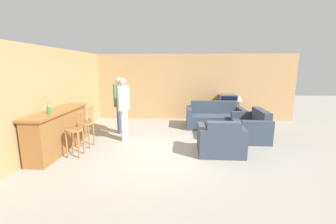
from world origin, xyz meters
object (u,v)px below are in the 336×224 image
Objects in this scene: bar_chair_near at (75,133)px; couch_far at (214,118)px; bottle at (49,109)px; bar_chair_mid at (86,126)px; person_by_counter at (124,105)px; person_by_window at (119,101)px; tv_unit at (227,115)px; table_lamp at (239,99)px; tv at (227,101)px; loveseat_right at (251,128)px; book_on_table at (215,123)px; armchair_near at (221,141)px; coffee_table at (215,126)px.

couch_far is at bearing 37.60° from bar_chair_near.
bottle is (-4.21, -2.90, 0.83)m from couch_far.
bar_chair_mid is 1.14m from person_by_counter.
person_by_window is at bearing -164.44° from couch_far.
table_lamp is at bearing -0.00° from tv_unit.
tv_unit is 4.87× the size of bottle.
tv is 4.11m from person_by_window.
loveseat_right is 2.13m from tv.
bar_chair_near is at bearing -125.34° from person_by_counter.
bar_chair_mid is 3.73m from book_on_table.
tv_unit is at bearing 35.49° from bar_chair_mid.
couch_far is 2.52m from armchair_near.
bar_chair_mid is 1.07m from bottle.
tv reaches higher than book_on_table.
tv_unit is (0.60, 0.86, -0.05)m from couch_far.
armchair_near reaches higher than coffee_table.
person_by_window is 0.80m from person_by_counter.
tv reaches higher than tv_unit.
bar_chair_mid is 1.18× the size of coffee_table.
couch_far is 1.68× the size of tv_unit.
person_by_counter reaches higher than armchair_near.
table_lamp is 4.56m from person_by_counter.
person_by_window is at bearing 175.42° from loveseat_right.
bar_chair_near reaches higher than loveseat_right.
tv_unit is 2.03m from book_on_table.
tv is 2.69× the size of bottle.
table_lamp reaches higher than book_on_table.
armchair_near is 2.25× the size of table_lamp.
coffee_table is 2.18m from tv_unit.
armchair_near is 3.64m from table_lamp.
armchair_near is at bearing -92.14° from coffee_table.
bar_chair_mid reaches higher than loveseat_right.
book_on_table is at bearing 79.89° from coffee_table.
couch_far is 1.08× the size of person_by_counter.
person_by_window reaches higher than bar_chair_near.
couch_far reaches higher than tv_unit.
bottle is (-4.81, -3.76, 0.88)m from tv_unit.
tv is 0.36× the size of person_by_window.
book_on_table reaches higher than coffee_table.
bottle reaches higher than table_lamp.
couch_far is 1.50m from loveseat_right.
person_by_counter is (-2.67, -0.58, 0.61)m from book_on_table.
bottle is at bearing -118.12° from person_by_window.
person_by_window is (-3.73, -1.73, 0.76)m from tv_unit.
bar_chair_mid reaches higher than book_on_table.
table_lamp reaches higher than loveseat_right.
bottle reaches higher than armchair_near.
book_on_table is (-0.73, -1.88, -0.38)m from tv.
couch_far is 1.81× the size of armchair_near.
bottle is 1.92m from person_by_counter.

